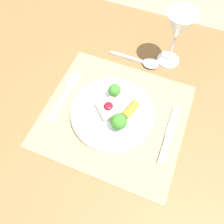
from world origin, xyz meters
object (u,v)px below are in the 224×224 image
dinner_plate (113,113)px  knife (168,138)px  fork (66,93)px  spoon (146,62)px  wine_glass_near (178,29)px

dinner_plate → knife: 0.17m
dinner_plate → fork: 0.16m
spoon → dinner_plate: bearing=-98.2°
knife → wine_glass_near: (-0.07, 0.28, 0.13)m
wine_glass_near → spoon: bearing=-147.2°
knife → wine_glass_near: wine_glass_near is taller
fork → knife: knife is taller
dinner_plate → spoon: dinner_plate is taller
fork → wine_glass_near: size_ratio=0.99×
knife → wine_glass_near: size_ratio=0.99×
dinner_plate → fork: dinner_plate is taller
spoon → wine_glass_near: bearing=32.7°
dinner_plate → wine_glass_near: 0.31m
knife → spoon: spoon is taller
fork → knife: 0.33m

